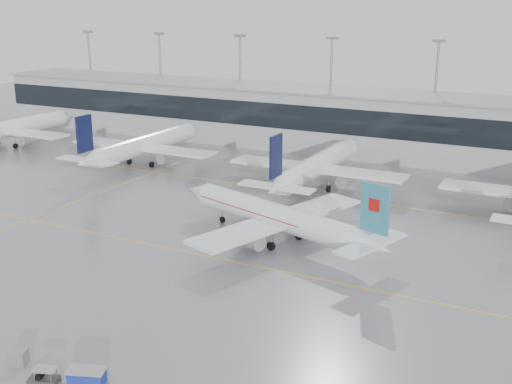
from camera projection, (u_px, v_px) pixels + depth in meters
The scene contains 15 objects.
ground at pixel (210, 257), 77.11m from camera, with size 320.00×320.00×0.00m, color gray.
taxi_line_main at pixel (210, 257), 77.11m from camera, with size 120.00×0.25×0.01m, color gold.
taxi_line_north at pixel (307, 194), 102.67m from camera, with size 120.00×0.25×0.01m, color gold.
taxi_line_cross at pixel (99, 193), 103.09m from camera, with size 0.25×60.00×0.01m, color gold.
terminal at pixel (370, 124), 128.24m from camera, with size 180.00×15.00×12.00m, color #A2A2A6.
terminal_glass at pixel (359, 123), 121.38m from camera, with size 180.00×0.20×5.00m, color black.
terminal_roof at pixel (372, 93), 126.48m from camera, with size 182.00×16.00×0.40m, color gray.
light_masts at pixel (381, 84), 131.27m from camera, with size 156.40×1.00×22.60m.
air_canada_jet at pixel (279, 218), 80.81m from camera, with size 33.83×27.21×10.67m.
parked_jet_a at pixel (9, 129), 135.55m from camera, with size 29.64×36.96×11.72m.
parked_jet_b at pixel (143, 145), 120.16m from camera, with size 29.64×36.96×11.72m.
parked_jet_c at pixel (317, 166), 104.77m from camera, with size 29.64×36.96×11.72m.
baggage_tug at pixel (44, 381), 50.83m from camera, with size 3.53×2.17×1.69m.
baggage_cart at pixel (87, 378), 50.28m from camera, with size 3.38×2.59×1.85m.
gse_unit at pixel (19, 357), 54.03m from camera, with size 1.31×1.22×1.31m, color gray.
Camera 1 is at (37.79, -61.21, 29.38)m, focal length 45.00 mm.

